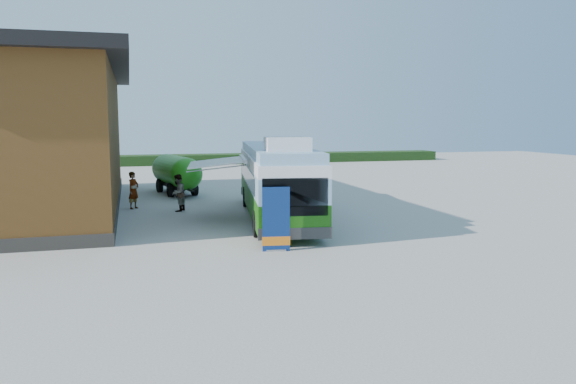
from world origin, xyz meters
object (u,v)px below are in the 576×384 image
object	(u,v)px
person_a	(133,190)
bus	(276,179)
person_b	(178,193)
banner	(276,225)
picnic_table	(300,220)
slurry_tanker	(176,172)

from	to	relation	value
person_a	bus	bearing A→B (deg)	-86.54
bus	person_b	world-z (taller)	bus
bus	person_a	size ratio (longest dim) A/B	6.72
bus	person_b	distance (m)	5.47
banner	picnic_table	size ratio (longest dim) A/B	1.40
picnic_table	slurry_tanker	size ratio (longest dim) A/B	0.26
banner	slurry_tanker	distance (m)	16.76
bus	person_a	bearing A→B (deg)	151.74
bus	person_b	bearing A→B (deg)	150.69
banner	person_a	xyz separation A→B (m)	(-4.73, 11.22, 0.04)
banner	person_b	size ratio (longest dim) A/B	1.21
picnic_table	bus	bearing A→B (deg)	112.10
bus	slurry_tanker	bearing A→B (deg)	118.78
banner	picnic_table	world-z (taller)	banner
person_a	person_b	size ratio (longest dim) A/B	1.03
slurry_tanker	picnic_table	bearing A→B (deg)	-86.20
bus	banner	xyz separation A→B (m)	(-1.68, -6.47, -0.94)
person_b	slurry_tanker	size ratio (longest dim) A/B	0.29
picnic_table	person_a	xyz separation A→B (m)	(-6.46, 8.42, 0.41)
bus	person_a	world-z (taller)	bus
person_a	slurry_tanker	world-z (taller)	slurry_tanker
banner	person_a	size ratio (longest dim) A/B	1.18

